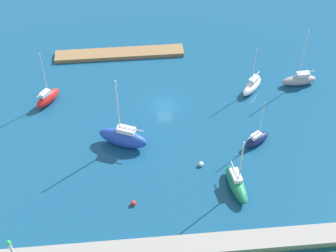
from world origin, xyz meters
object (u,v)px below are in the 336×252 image
object	(u,v)px
harbor_beacon	(11,249)
sailboat_gray_far_south	(299,80)
sailboat_white_by_breakwater	(252,86)
mooring_buoy_red	(133,203)
sailboat_blue_center_basin	(123,137)
mooring_buoy_white	(201,164)
pier_dock	(120,53)
sailboat_red_far_north	(48,98)
sailboat_green_lone_north	(236,184)
sailboat_navy_outer_mooring	(257,139)

from	to	relation	value
harbor_beacon	sailboat_gray_far_south	xyz separation A→B (m)	(-43.86, -30.21, -2.19)
sailboat_white_by_breakwater	mooring_buoy_red	world-z (taller)	sailboat_white_by_breakwater
sailboat_blue_center_basin	mooring_buoy_white	world-z (taller)	sailboat_blue_center_basin
harbor_beacon	mooring_buoy_white	world-z (taller)	harbor_beacon
pier_dock	mooring_buoy_red	world-z (taller)	pier_dock
sailboat_blue_center_basin	pier_dock	bearing A→B (deg)	-66.79
sailboat_gray_far_south	harbor_beacon	bearing A→B (deg)	31.07
harbor_beacon	sailboat_white_by_breakwater	size ratio (longest dim) A/B	0.42
sailboat_gray_far_south	mooring_buoy_red	bearing A→B (deg)	34.42
pier_dock	sailboat_gray_far_south	bearing A→B (deg)	159.69
sailboat_red_far_north	sailboat_blue_center_basin	bearing A→B (deg)	-94.00
mooring_buoy_white	sailboat_red_far_north	bearing A→B (deg)	-34.55
sailboat_blue_center_basin	sailboat_red_far_north	bearing A→B (deg)	-18.51
sailboat_white_by_breakwater	sailboat_green_lone_north	xyz separation A→B (m)	(6.57, 20.50, 0.07)
sailboat_gray_far_south	sailboat_green_lone_north	xyz separation A→B (m)	(14.90, 21.30, 0.05)
sailboat_white_by_breakwater	mooring_buoy_red	distance (m)	30.26
sailboat_white_by_breakwater	sailboat_navy_outer_mooring	bearing A→B (deg)	32.17
sailboat_navy_outer_mooring	sailboat_red_far_north	xyz separation A→B (m)	(31.97, -12.13, 0.25)
harbor_beacon	mooring_buoy_white	bearing A→B (deg)	-151.27
harbor_beacon	mooring_buoy_white	distance (m)	28.34
sailboat_green_lone_north	pier_dock	bearing A→B (deg)	-163.51
sailboat_gray_far_south	sailboat_green_lone_north	distance (m)	25.99
pier_dock	mooring_buoy_white	bearing A→B (deg)	111.64
sailboat_gray_far_south	sailboat_green_lone_north	bearing A→B (deg)	51.54
pier_dock	sailboat_blue_center_basin	world-z (taller)	sailboat_blue_center_basin
harbor_beacon	mooring_buoy_white	xyz separation A→B (m)	(-24.72, -13.55, -2.88)
sailboat_green_lone_north	mooring_buoy_white	bearing A→B (deg)	-146.26
sailboat_white_by_breakwater	mooring_buoy_red	xyz separation A→B (m)	(20.85, 21.92, -0.67)
sailboat_white_by_breakwater	sailboat_green_lone_north	size ratio (longest dim) A/B	0.90
sailboat_gray_far_south	sailboat_navy_outer_mooring	bearing A→B (deg)	48.42
sailboat_white_by_breakwater	pier_dock	bearing A→B (deg)	-77.99
harbor_beacon	mooring_buoy_red	size ratio (longest dim) A/B	5.30
pier_dock	harbor_beacon	distance (m)	43.68
sailboat_red_far_north	sailboat_green_lone_north	bearing A→B (deg)	-89.28
sailboat_red_far_north	sailboat_green_lone_north	size ratio (longest dim) A/B	1.01
sailboat_gray_far_south	sailboat_blue_center_basin	bearing A→B (deg)	17.36
pier_dock	mooring_buoy_red	size ratio (longest dim) A/B	33.08
pier_dock	harbor_beacon	size ratio (longest dim) A/B	6.24
sailboat_navy_outer_mooring	sailboat_green_lone_north	xyz separation A→B (m)	(4.74, 8.34, 0.23)
mooring_buoy_white	harbor_beacon	bearing A→B (deg)	28.73
harbor_beacon	sailboat_navy_outer_mooring	distance (m)	37.93
harbor_beacon	sailboat_gray_far_south	distance (m)	53.31
sailboat_green_lone_north	mooring_buoy_red	size ratio (longest dim) A/B	13.91
sailboat_gray_far_south	sailboat_blue_center_basin	world-z (taller)	sailboat_blue_center_basin
sailboat_red_far_north	mooring_buoy_white	xyz separation A→B (m)	(-22.99, 15.83, -0.76)
mooring_buoy_white	mooring_buoy_red	bearing A→B (deg)	31.13
harbor_beacon	mooring_buoy_red	world-z (taller)	harbor_beacon
pier_dock	mooring_buoy_red	xyz separation A→B (m)	(-1.01, 33.90, -0.00)
sailboat_green_lone_north	sailboat_blue_center_basin	world-z (taller)	sailboat_blue_center_basin
sailboat_gray_far_south	sailboat_red_far_north	xyz separation A→B (m)	(42.14, 0.83, 0.07)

